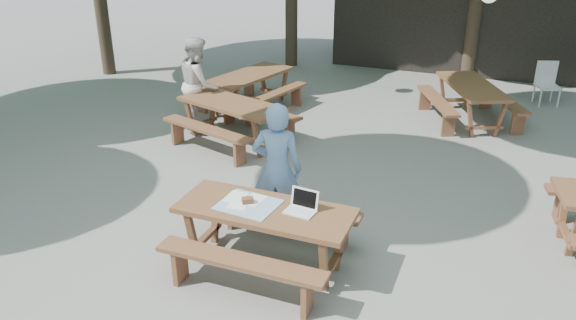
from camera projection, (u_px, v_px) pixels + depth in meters
The scene contains 11 objects.
ground at pixel (304, 259), 6.68m from camera, with size 80.00×80.00×0.00m, color slate.
pavilion at pixel (459, 9), 14.85m from camera, with size 6.00×3.00×2.80m, color black.
main_picnic_table at pixel (265, 236), 6.43m from camera, with size 2.00×1.58×0.75m.
picnic_table_nw at pixel (233, 122), 9.88m from camera, with size 2.27×2.06×0.75m.
picnic_table_far_w at pixel (250, 91), 11.58m from camera, with size 2.00×2.23×0.75m.
picnic_table_far_e at pixel (470, 103), 10.88m from camera, with size 2.24×2.39×0.75m.
woman at pixel (277, 169), 6.97m from camera, with size 0.63×0.41×1.72m, color #6C92C5.
second_person at pixel (199, 84), 10.37m from camera, with size 0.84×0.66×1.73m, color silver.
plastic_chair at pixel (546, 93), 11.91m from camera, with size 0.56×0.56×0.90m.
laptop at pixel (302, 206), 6.21m from camera, with size 0.36×0.30×0.24m.
tabletop_clutter at pixel (248, 203), 6.36m from camera, with size 0.70×0.61×0.08m.
Camera 1 is at (1.91, -5.29, 3.80)m, focal length 35.00 mm.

